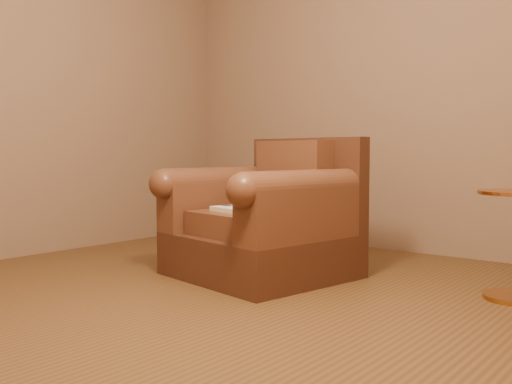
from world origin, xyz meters
The scene contains 4 objects.
floor centered at (0.00, 0.00, 0.00)m, with size 4.00×4.00×0.00m, color brown.
armchair centered at (-0.20, 0.64, 0.34)m, with size 1.11×1.07×0.87m.
teddy_bear centered at (-0.17, 0.72, 0.51)m, with size 0.18×0.20×0.25m.
guidebook centered at (-0.25, 0.44, 0.43)m, with size 0.39×0.29×0.03m.
Camera 1 is at (1.97, -2.17, 0.77)m, focal length 40.00 mm.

